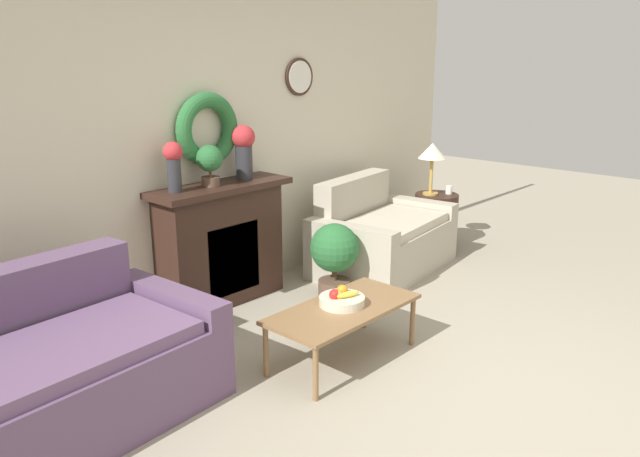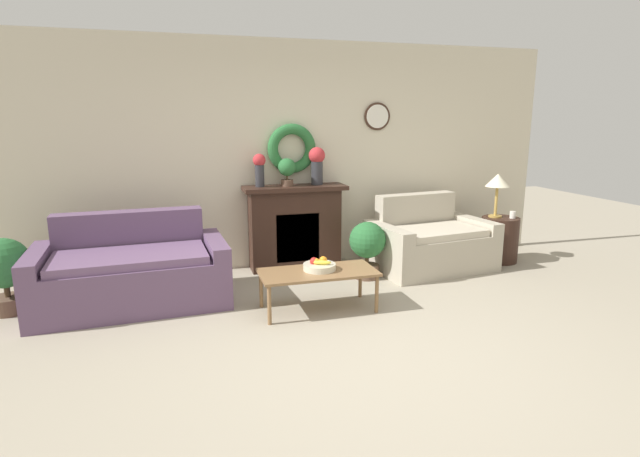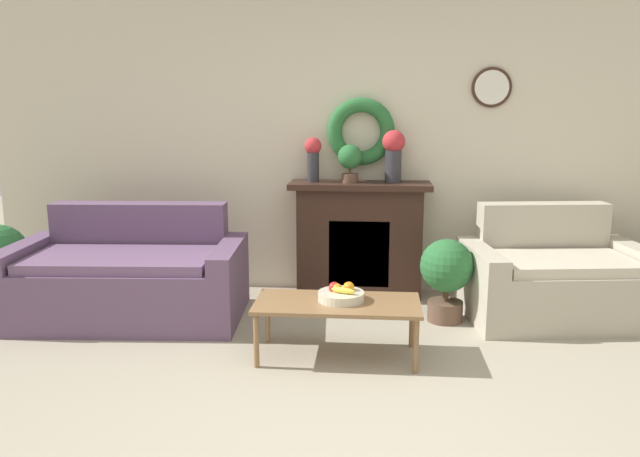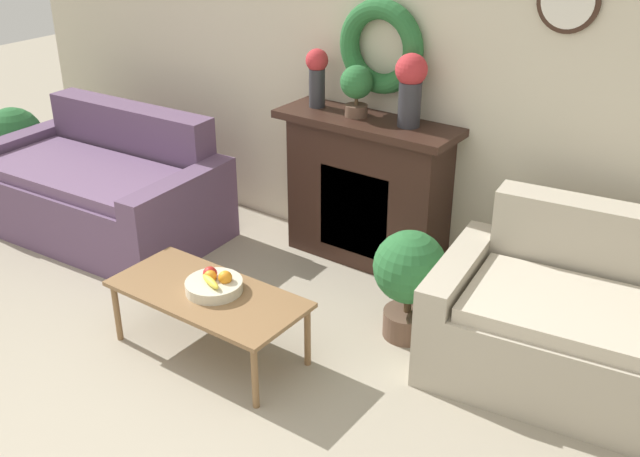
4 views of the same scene
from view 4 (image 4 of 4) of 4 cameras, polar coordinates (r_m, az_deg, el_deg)
name	(u,v)px [view 4 (image 4 of 4)]	position (r m, az deg, el deg)	size (l,w,h in m)	color
wall_back	(389,58)	(4.87, 5.27, 12.78)	(6.80, 0.19, 2.70)	beige
fireplace	(367,191)	(4.98, 3.59, 2.90)	(1.22, 0.41, 1.01)	#331E16
couch_left	(102,190)	(5.70, -16.29, 2.82)	(1.85, 1.10, 0.87)	#604766
loveseat_right	(572,325)	(4.14, 18.68, -7.01)	(1.51, 1.09, 0.87)	#B2A893
coffee_table	(208,298)	(4.12, -8.55, -5.22)	(1.10, 0.52, 0.39)	olive
fruit_bowl	(214,284)	(4.09, -8.07, -4.22)	(0.31, 0.31, 0.12)	beige
vase_on_mantel_left	(317,73)	(4.96, -0.23, 11.75)	(0.15, 0.15, 0.38)	#2D2D33
vase_on_mantel_right	(411,84)	(4.59, 6.92, 10.85)	(0.20, 0.20, 0.45)	#2D2D33
potted_plant_on_mantel	(357,86)	(4.78, 2.81, 10.78)	(0.21, 0.21, 0.33)	brown
potted_plant_floor_by_couch	(15,143)	(6.56, -22.21, 6.05)	(0.47, 0.47, 0.72)	brown
potted_plant_floor_by_loveseat	(409,275)	(4.22, 6.82, -3.56)	(0.41, 0.41, 0.66)	brown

